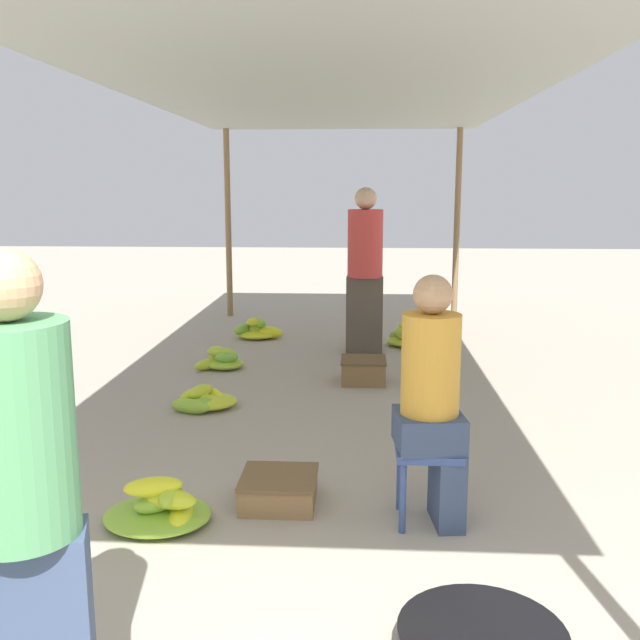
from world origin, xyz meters
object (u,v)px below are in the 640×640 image
at_px(banana_pile_left_1, 161,509).
at_px(shopper_walking_mid, 365,268).
at_px(vendor_foreground, 22,506).
at_px(banana_pile_left_0, 221,360).
at_px(banana_pile_right_0, 439,365).
at_px(crate_mid, 363,370).
at_px(crate_near, 279,489).
at_px(banana_pile_left_3, 203,400).
at_px(vendor_seated, 434,397).
at_px(banana_pile_right_1, 406,337).
at_px(banana_pile_left_2, 258,331).
at_px(stool, 428,461).

relative_size(banana_pile_left_1, shopper_walking_mid, 0.32).
height_order(vendor_foreground, banana_pile_left_0, vendor_foreground).
xyz_separation_m(vendor_foreground, banana_pile_left_1, (-0.04, 1.51, -0.73)).
relative_size(banana_pile_right_0, crate_mid, 1.53).
bearing_deg(banana_pile_left_0, crate_near, -72.97).
bearing_deg(banana_pile_left_3, vendor_seated, -49.15).
bearing_deg(vendor_foreground, banana_pile_right_1, 75.87).
bearing_deg(banana_pile_right_1, banana_pile_left_2, 169.48).
distance_m(banana_pile_right_1, shopper_walking_mid, 0.98).
bearing_deg(banana_pile_right_0, vendor_foreground, -109.98).
bearing_deg(banana_pile_right_1, banana_pile_left_0, -148.46).
relative_size(banana_pile_left_0, crate_near, 1.15).
xyz_separation_m(banana_pile_left_3, banana_pile_right_1, (1.77, 2.39, 0.04)).
height_order(crate_near, shopper_walking_mid, shopper_walking_mid).
relative_size(vendor_seated, banana_pile_left_0, 2.72).
height_order(vendor_seated, banana_pile_left_3, vendor_seated).
bearing_deg(banana_pile_left_0, banana_pile_left_1, -84.32).
xyz_separation_m(vendor_seated, banana_pile_left_1, (-1.41, -0.13, -0.60)).
bearing_deg(shopper_walking_mid, stool, -85.43).
height_order(stool, shopper_walking_mid, shopper_walking_mid).
height_order(banana_pile_left_2, banana_pile_left_3, banana_pile_left_2).
relative_size(stool, banana_pile_left_1, 0.74).
height_order(banana_pile_left_0, banana_pile_right_1, banana_pile_right_1).
xyz_separation_m(banana_pile_left_0, banana_pile_left_2, (0.15, 1.46, 0.00)).
distance_m(vendor_foreground, vendor_seated, 2.15).
xyz_separation_m(crate_near, shopper_walking_mid, (0.49, 3.82, 0.83)).
relative_size(crate_mid, shopper_walking_mid, 0.23).
bearing_deg(crate_near, banana_pile_left_1, -152.58).
height_order(banana_pile_left_0, crate_mid, crate_mid).
bearing_deg(stool, crate_near, 168.21).
relative_size(vendor_foreground, banana_pile_left_2, 2.52).
height_order(banana_pile_right_0, crate_near, crate_near).
bearing_deg(crate_near, stool, -11.79).
bearing_deg(banana_pile_left_1, vendor_seated, 5.40).
height_order(banana_pile_left_1, crate_near, banana_pile_left_1).
relative_size(vendor_foreground, banana_pile_left_3, 2.93).
height_order(banana_pile_left_0, shopper_walking_mid, shopper_walking_mid).
height_order(stool, banana_pile_left_0, stool).
bearing_deg(banana_pile_left_0, banana_pile_right_1, 31.54).
distance_m(banana_pile_left_2, banana_pile_right_0, 2.44).
xyz_separation_m(banana_pile_right_0, crate_mid, (-0.73, -0.43, 0.04)).
relative_size(crate_near, crate_mid, 1.03).
height_order(banana_pile_left_3, crate_near, banana_pile_left_3).
relative_size(vendor_foreground, stool, 3.78).
relative_size(vendor_seated, banana_pile_right_1, 3.08).
bearing_deg(banana_pile_left_2, vendor_seated, -71.03).
bearing_deg(stool, banana_pile_right_0, 82.74).
bearing_deg(banana_pile_left_2, vendor_foreground, -88.02).
bearing_deg(stool, vendor_foreground, -129.26).
distance_m(banana_pile_left_0, crate_near, 3.11).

